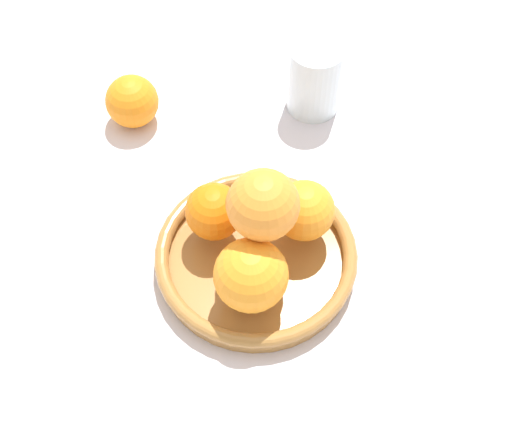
# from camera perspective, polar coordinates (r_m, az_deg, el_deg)

# --- Properties ---
(ground_plane) EXTENTS (4.00, 4.00, 0.00)m
(ground_plane) POSITION_cam_1_polar(r_m,az_deg,el_deg) (0.85, 0.00, -3.83)
(ground_plane) COLOR silver
(fruit_bowl) EXTENTS (0.24, 0.24, 0.03)m
(fruit_bowl) POSITION_cam_1_polar(r_m,az_deg,el_deg) (0.84, 0.00, -3.27)
(fruit_bowl) COLOR #A57238
(fruit_bowl) RESTS_ON ground_plane
(orange_pile) EXTENTS (0.17, 0.17, 0.14)m
(orange_pile) POSITION_cam_1_polar(r_m,az_deg,el_deg) (0.77, 0.21, -0.80)
(orange_pile) COLOR orange
(orange_pile) RESTS_ON fruit_bowl
(stray_orange) EXTENTS (0.07, 0.07, 0.07)m
(stray_orange) POSITION_cam_1_polar(r_m,az_deg,el_deg) (0.98, -9.89, 9.06)
(stray_orange) COLOR orange
(stray_orange) RESTS_ON ground_plane
(drinking_glass) EXTENTS (0.07, 0.07, 0.10)m
(drinking_glass) POSITION_cam_1_polar(r_m,az_deg,el_deg) (0.98, 4.72, 10.98)
(drinking_glass) COLOR silver
(drinking_glass) RESTS_ON ground_plane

